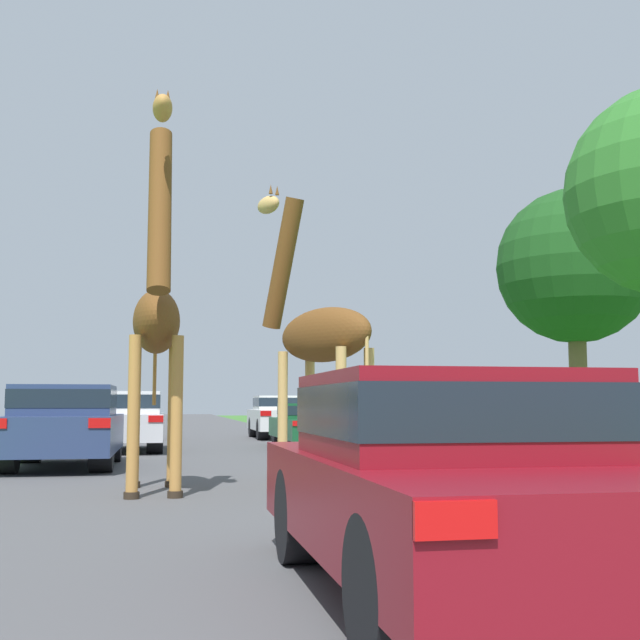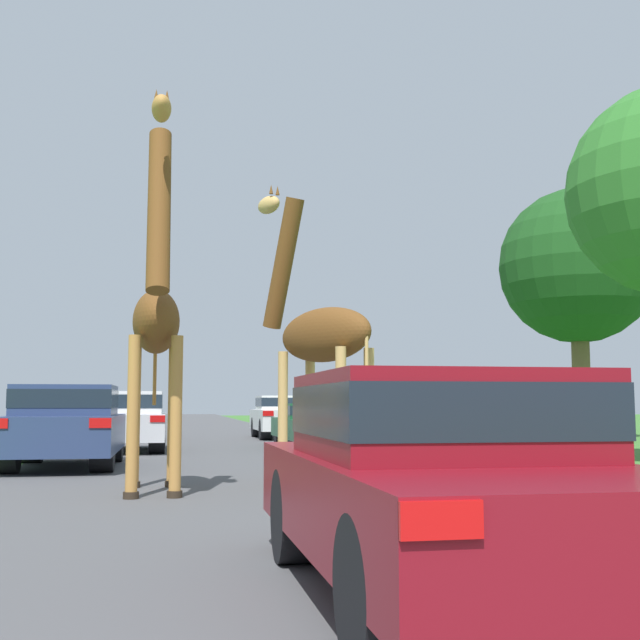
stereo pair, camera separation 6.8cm
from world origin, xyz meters
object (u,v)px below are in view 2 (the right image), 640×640
at_px(car_queue_right, 66,424).
at_px(car_far_ahead, 312,423).
at_px(tree_right_cluster, 578,267).
at_px(giraffe_near_road, 317,332).
at_px(car_queue_left, 119,417).
at_px(car_rear_follower, 283,415).
at_px(car_verge_right, 128,419).
at_px(giraffe_companion, 156,317).
at_px(car_lead_maroon, 438,475).

distance_m(car_queue_right, car_far_ahead, 8.16).
height_order(car_far_ahead, tree_right_cluster, tree_right_cluster).
xyz_separation_m(giraffe_near_road, car_queue_left, (-3.92, 16.16, -1.54)).
distance_m(car_queue_left, car_far_ahead, 8.57).
height_order(car_far_ahead, car_rear_follower, car_rear_follower).
bearing_deg(giraffe_near_road, tree_right_cluster, 21.93).
distance_m(car_queue_right, car_verge_right, 5.16).
height_order(giraffe_near_road, car_rear_follower, giraffe_near_road).
bearing_deg(giraffe_companion, tree_right_cluster, -135.87).
height_order(giraffe_near_road, giraffe_companion, giraffe_companion).
bearing_deg(car_queue_left, tree_right_cluster, -10.11).
xyz_separation_m(car_rear_follower, tree_right_cluster, (10.02, -2.35, 5.17)).
bearing_deg(car_verge_right, car_lead_maroon, -80.42).
bearing_deg(car_queue_left, giraffe_companion, -84.99).
relative_size(giraffe_near_road, tree_right_cluster, 0.56).
distance_m(car_far_ahead, tree_right_cluster, 11.97).
relative_size(giraffe_companion, car_queue_right, 1.18).
bearing_deg(tree_right_cluster, car_far_ahead, -159.63).
distance_m(car_lead_maroon, car_queue_left, 23.61).
height_order(giraffe_companion, car_rear_follower, giraffe_companion).
height_order(giraffe_companion, car_queue_right, giraffe_companion).
xyz_separation_m(car_queue_right, tree_right_cluster, (15.86, 9.47, 5.13)).
relative_size(car_lead_maroon, tree_right_cluster, 0.48).
bearing_deg(car_queue_right, tree_right_cluster, 30.85).
relative_size(giraffe_near_road, car_queue_left, 1.04).
relative_size(car_queue_left, car_far_ahead, 1.03).
relative_size(giraffe_near_road, car_verge_right, 1.21).
xyz_separation_m(car_queue_left, car_verge_right, (0.65, -7.17, 0.05)).
xyz_separation_m(giraffe_near_road, car_verge_right, (-3.27, 8.99, -1.50)).
bearing_deg(giraffe_companion, car_verge_right, -86.52).
bearing_deg(car_rear_follower, giraffe_near_road, -96.08).
bearing_deg(car_lead_maroon, car_rear_follower, 84.49).
bearing_deg(tree_right_cluster, car_verge_right, -163.66).
xyz_separation_m(giraffe_near_road, car_rear_follower, (1.68, 15.72, -1.51)).
relative_size(giraffe_near_road, giraffe_companion, 0.95).
height_order(giraffe_companion, car_lead_maroon, giraffe_companion).
bearing_deg(car_far_ahead, car_queue_right, -135.30).
relative_size(car_lead_maroon, car_queue_right, 0.97).
distance_m(giraffe_companion, car_rear_follower, 17.29).
distance_m(car_far_ahead, car_verge_right, 4.94).
bearing_deg(car_far_ahead, car_rear_follower, 89.56).
distance_m(car_lead_maroon, tree_right_cluster, 24.50).
bearing_deg(car_lead_maroon, giraffe_near_road, 85.74).
distance_m(car_queue_right, tree_right_cluster, 19.17).
bearing_deg(car_queue_right, car_verge_right, 80.00).
distance_m(car_queue_left, car_verge_right, 7.20).
xyz_separation_m(giraffe_companion, car_queue_right, (-1.75, 4.90, -1.56)).
bearing_deg(car_lead_maroon, car_verge_right, 99.58).
bearing_deg(car_verge_right, car_rear_follower, 53.73).
bearing_deg(giraffe_near_road, car_lead_maroon, -121.17).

